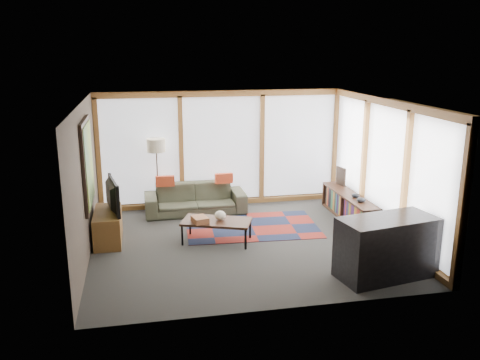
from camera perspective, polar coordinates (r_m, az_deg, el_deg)
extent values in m
plane|color=#282826|center=(9.46, 0.48, -7.06)|extent=(5.50, 5.50, 0.00)
cube|color=#453831|center=(8.93, -17.04, -0.28)|extent=(0.04, 5.00, 2.60)
cube|color=#453831|center=(6.74, 4.89, -4.49)|extent=(5.50, 0.04, 2.60)
cube|color=silver|center=(8.84, 0.52, 8.80)|extent=(5.50, 5.00, 0.04)
cube|color=white|center=(11.43, -2.05, 3.55)|extent=(5.30, 0.02, 2.35)
cube|color=white|center=(9.97, 15.99, 1.32)|extent=(0.02, 4.80, 2.35)
cube|color=black|center=(9.16, -16.77, 1.72)|extent=(0.05, 1.35, 1.55)
cube|color=#D7CC0D|center=(9.15, -16.59, 1.73)|extent=(0.02, 1.20, 1.40)
cube|color=maroon|center=(10.28, 1.34, -5.23)|extent=(2.71, 1.83, 0.01)
imported|color=#313427|center=(11.08, -5.05, -2.11)|extent=(2.17, 0.86, 0.63)
cube|color=#BC3F21|center=(10.93, -8.42, -0.12)|extent=(0.41, 0.14, 0.22)
cube|color=#BC3F21|center=(11.07, -1.82, 0.20)|extent=(0.39, 0.14, 0.21)
cube|color=#955736|center=(9.29, -4.52, -4.45)|extent=(0.32, 0.37, 0.10)
ellipsoid|color=silver|center=(9.37, -2.24, -4.00)|extent=(0.25, 0.25, 0.18)
ellipsoid|color=black|center=(10.31, 13.45, -2.18)|extent=(0.21, 0.21, 0.09)
ellipsoid|color=black|center=(10.60, 12.85, -1.70)|extent=(0.20, 0.20, 0.09)
cube|color=black|center=(11.44, 11.26, 0.42)|extent=(0.11, 0.31, 0.40)
cube|color=brown|center=(9.76, -14.59, -5.06)|extent=(0.48, 1.15, 0.58)
imported|color=black|center=(9.59, -14.60, -1.72)|extent=(0.32, 1.06, 0.60)
cube|color=black|center=(8.30, 16.12, -7.28)|extent=(1.62, 0.97, 0.96)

